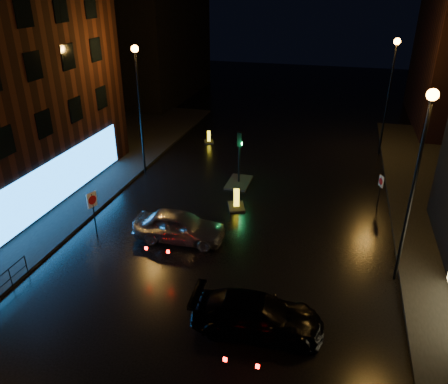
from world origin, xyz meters
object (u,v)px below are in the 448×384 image
(bollard_far, at_px, (209,140))
(road_sign_right, at_px, (381,184))
(road_sign_left, at_px, (93,204))
(bollard_near, at_px, (236,204))
(traffic_signal, at_px, (239,176))
(silver_hatchback, at_px, (179,226))
(dark_sedan, at_px, (257,315))

(bollard_far, relative_size, road_sign_right, 0.62)
(road_sign_left, bearing_deg, bollard_far, 103.87)
(bollard_far, bearing_deg, road_sign_left, -116.69)
(bollard_near, distance_m, bollard_far, 11.58)
(traffic_signal, xyz_separation_m, road_sign_right, (8.51, -1.22, 1.02))
(traffic_signal, bearing_deg, bollard_far, 120.64)
(road_sign_left, bearing_deg, bollard_near, 56.68)
(traffic_signal, height_order, road_sign_right, traffic_signal)
(silver_hatchback, distance_m, road_sign_left, 4.48)
(dark_sedan, bearing_deg, road_sign_right, -25.84)
(traffic_signal, relative_size, bollard_far, 2.72)
(traffic_signal, height_order, bollard_far, traffic_signal)
(traffic_signal, xyz_separation_m, bollard_far, (-4.25, 7.17, -0.30))
(bollard_near, bearing_deg, road_sign_right, -5.46)
(road_sign_right, bearing_deg, bollard_near, -7.58)
(silver_hatchback, xyz_separation_m, bollard_far, (-2.97, 14.63, -0.58))
(silver_hatchback, distance_m, dark_sedan, 7.26)
(silver_hatchback, xyz_separation_m, road_sign_left, (-4.30, -0.70, 1.03))
(silver_hatchback, relative_size, bollard_far, 3.63)
(silver_hatchback, relative_size, bollard_near, 2.93)
(silver_hatchback, bearing_deg, bollard_far, 9.06)
(bollard_far, bearing_deg, dark_sedan, -89.75)
(bollard_far, height_order, road_sign_left, road_sign_left)
(silver_hatchback, distance_m, road_sign_right, 11.63)
(bollard_far, xyz_separation_m, road_sign_right, (12.76, -8.39, 1.32))
(road_sign_left, bearing_deg, traffic_signal, 74.47)
(dark_sedan, bearing_deg, bollard_far, 18.63)
(traffic_signal, distance_m, dark_sedan, 13.23)
(silver_hatchback, bearing_deg, bollard_near, -27.41)
(traffic_signal, xyz_separation_m, bollard_near, (0.65, -3.32, -0.25))
(traffic_signal, relative_size, road_sign_left, 1.42)
(silver_hatchback, bearing_deg, dark_sedan, -138.43)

